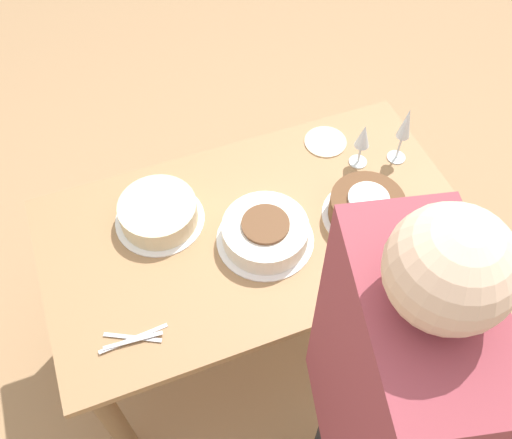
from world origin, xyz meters
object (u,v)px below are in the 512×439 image
object	(u,v)px
cake_center_white	(265,232)
cake_back_decorated	(158,213)
cake_front_chocolate	(366,208)
wine_glass_near	(405,126)
person_cutting	(378,403)
wine_glass_far	(363,138)

from	to	relation	value
cake_center_white	cake_back_decorated	bearing A→B (deg)	146.43
cake_center_white	cake_front_chocolate	xyz separation A→B (m)	(0.34, -0.03, 0.00)
cake_front_chocolate	wine_glass_near	bearing A→B (deg)	40.20
wine_glass_near	person_cutting	distance (m)	0.99
cake_front_chocolate	cake_back_decorated	distance (m)	0.67
cake_back_decorated	wine_glass_near	size ratio (longest dim) A/B	1.25
person_cutting	cake_center_white	bearing A→B (deg)	13.91
cake_front_chocolate	person_cutting	distance (m)	0.74
cake_back_decorated	cake_front_chocolate	bearing A→B (deg)	-19.44
cake_front_chocolate	person_cutting	size ratio (longest dim) A/B	0.16
wine_glass_far	person_cutting	bearing A→B (deg)	-116.44
cake_center_white	wine_glass_near	bearing A→B (deg)	15.87
cake_back_decorated	cake_center_white	bearing A→B (deg)	-33.57
cake_front_chocolate	cake_back_decorated	size ratio (longest dim) A/B	0.96
cake_center_white	wine_glass_far	size ratio (longest dim) A/B	1.74
cake_front_chocolate	person_cutting	bearing A→B (deg)	-118.04
cake_center_white	cake_back_decorated	distance (m)	0.35
wine_glass_near	cake_front_chocolate	bearing A→B (deg)	-139.80
cake_center_white	cake_back_decorated	world-z (taller)	cake_center_white
cake_center_white	cake_front_chocolate	world-z (taller)	cake_front_chocolate
cake_center_white	person_cutting	distance (m)	0.69
cake_center_white	wine_glass_near	distance (m)	0.60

